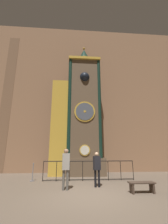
# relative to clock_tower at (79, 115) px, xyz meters

# --- Properties ---
(ground_plane) EXTENTS (28.00, 28.00, 0.00)m
(ground_plane) POSITION_rel_clock_tower_xyz_m (0.33, -5.09, -4.50)
(ground_plane) COLOR brown
(cathedral_back_wall) EXTENTS (24.00, 0.32, 13.78)m
(cathedral_back_wall) POSITION_rel_clock_tower_xyz_m (0.25, 1.47, 2.38)
(cathedral_back_wall) COLOR #936B4C
(cathedral_back_wall) RESTS_ON ground_plane
(clock_tower) EXTENTS (4.04, 1.83, 10.73)m
(clock_tower) POSITION_rel_clock_tower_xyz_m (0.00, 0.00, 0.00)
(clock_tower) COLOR brown
(clock_tower) RESTS_ON ground_plane
(railing_fence) EXTENTS (5.48, 0.05, 1.13)m
(railing_fence) POSITION_rel_clock_tower_xyz_m (0.57, -2.04, -3.87)
(railing_fence) COLOR black
(railing_fence) RESTS_ON ground_plane
(visitor_near) EXTENTS (0.36, 0.24, 1.82)m
(visitor_near) POSITION_rel_clock_tower_xyz_m (-0.75, -4.12, -3.40)
(visitor_near) COLOR #58554F
(visitor_near) RESTS_ON ground_plane
(visitor_far) EXTENTS (0.39, 0.31, 1.66)m
(visitor_far) POSITION_rel_clock_tower_xyz_m (0.80, -3.66, -3.51)
(visitor_far) COLOR black
(visitor_far) RESTS_ON ground_plane
(stanchion_post) EXTENTS (0.28, 0.28, 1.02)m
(stanchion_post) POSITION_rel_clock_tower_xyz_m (-2.77, -1.89, -4.17)
(stanchion_post) COLOR gray
(stanchion_post) RESTS_ON ground_plane
(visitor_bench) EXTENTS (1.11, 0.40, 0.44)m
(visitor_bench) POSITION_rel_clock_tower_xyz_m (2.52, -4.84, -4.20)
(visitor_bench) COLOR #423328
(visitor_bench) RESTS_ON ground_plane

